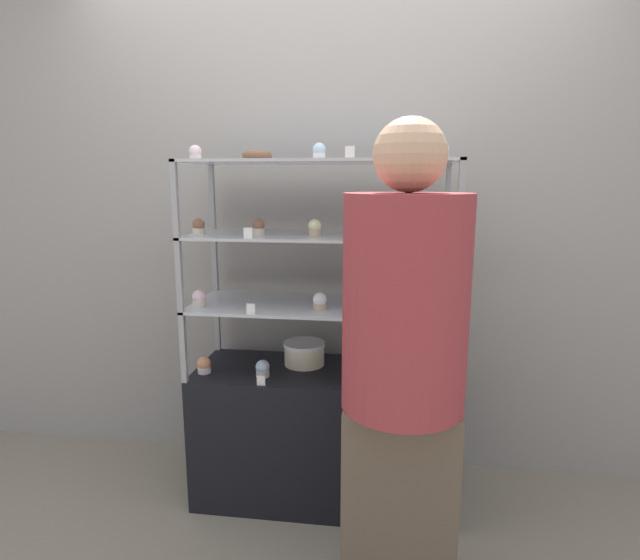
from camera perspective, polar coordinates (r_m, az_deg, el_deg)
The scene contains 29 objects.
ground_plane at distance 2.64m, azimuth -0.00°, elevation -23.17°, with size 20.00×20.00×0.00m, color gray.
back_wall at distance 2.56m, azimuth 1.14°, elevation 6.91°, with size 8.00×0.05×2.60m.
display_base at distance 2.48m, azimuth -0.00°, elevation -17.11°, with size 1.15×0.46×0.63m.
display_riser_lower at distance 2.25m, azimuth -0.00°, elevation -3.30°, with size 1.15×0.46×0.32m.
display_riser_middle at distance 2.20m, azimuth -0.00°, elevation 4.70°, with size 1.15×0.46×0.32m.
display_riser_upper at distance 2.18m, azimuth -0.00°, elevation 12.95°, with size 1.15×0.46×0.32m.
layer_cake_centerpiece at distance 2.40m, azimuth -1.80°, elevation -8.36°, with size 0.20×0.20×0.11m.
sheet_cake_frosted at distance 2.24m, azimuth 7.97°, elevation -1.94°, with size 0.21×0.15×0.07m.
cupcake_0 at distance 2.36m, azimuth -13.10°, elevation -9.45°, with size 0.06×0.06×0.08m.
cupcake_1 at distance 2.27m, azimuth -6.58°, elevation -10.04°, with size 0.06×0.06×0.08m.
cupcake_2 at distance 2.22m, azimuth 6.25°, elevation -10.54°, with size 0.06×0.06×0.08m.
cupcake_3 at distance 2.27m, azimuth 12.68°, elevation -10.26°, with size 0.06×0.06×0.08m.
price_tag_0 at distance 2.19m, azimuth -6.76°, elevation -11.35°, with size 0.04×0.00×0.04m.
cupcake_4 at distance 2.26m, azimuth -13.64°, elevation -2.07°, with size 0.06×0.06×0.07m.
cupcake_5 at distance 2.15m, azimuth -0.02°, elevation -2.47°, with size 0.06×0.06×0.07m.
cupcake_6 at distance 2.17m, azimuth 13.16°, elevation -2.61°, with size 0.06×0.06×0.07m.
price_tag_1 at distance 2.10m, azimuth -7.91°, elevation -3.28°, with size 0.04×0.00×0.04m.
cupcake_7 at distance 2.25m, azimuth -13.71°, elevation 5.95°, with size 0.05×0.05×0.07m.
cupcake_8 at distance 2.19m, azimuth -7.03°, elevation 6.06°, with size 0.05×0.05×0.07m.
cupcake_9 at distance 2.13m, azimuth -0.61°, elevation 5.99°, with size 0.05×0.05×0.07m.
cupcake_10 at distance 2.05m, azimuth 6.77°, elevation 5.71°, with size 0.05×0.05×0.07m.
cupcake_11 at distance 2.12m, azimuth 13.98°, elevation 5.63°, with size 0.05×0.05×0.07m.
price_tag_2 at distance 2.04m, azimuth -8.24°, elevation 5.33°, with size 0.04×0.00×0.04m.
cupcake_12 at distance 2.26m, azimuth -14.05°, elevation 13.89°, with size 0.05×0.05×0.06m.
cupcake_13 at distance 2.07m, azimuth -0.09°, elevation 14.49°, with size 0.05×0.05×0.06m.
cupcake_14 at distance 2.13m, azimuth 13.83°, elevation 14.10°, with size 0.05×0.05×0.06m.
price_tag_3 at distance 1.96m, azimuth 3.43°, elevation 14.41°, with size 0.04×0.00×0.04m.
donut_glazed at distance 2.21m, azimuth -7.21°, elevation 13.92°, with size 0.13×0.13×0.04m.
customer_figure at distance 1.64m, azimuth 9.44°, elevation -10.20°, with size 0.39×0.39×1.68m.
Camera 1 is at (0.29, -2.16, 1.49)m, focal length 28.00 mm.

